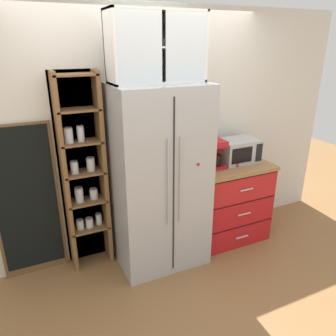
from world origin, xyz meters
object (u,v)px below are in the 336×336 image
object	(u,v)px
microwave	(238,150)
bottle_clear	(229,153)
coffee_maker	(215,153)
chalkboard_menu	(27,203)
mug_red	(236,162)
bottle_green	(198,157)
refrigerator	(159,178)

from	to	relation	value
microwave	bottle_clear	world-z (taller)	microwave
microwave	coffee_maker	bearing A→B (deg)	-172.85
chalkboard_menu	mug_red	bearing A→B (deg)	-9.11
coffee_maker	mug_red	size ratio (longest dim) A/B	2.65
bottle_clear	bottle_green	bearing A→B (deg)	175.00
refrigerator	microwave	world-z (taller)	refrigerator
microwave	bottle_clear	xyz separation A→B (m)	(-0.11, 0.01, -0.02)
mug_red	bottle_clear	world-z (taller)	bottle_clear
coffee_maker	bottle_green	size ratio (longest dim) A/B	1.25
refrigerator	bottle_clear	xyz separation A→B (m)	(0.90, 0.10, 0.10)
refrigerator	coffee_maker	xyz separation A→B (m)	(0.68, 0.05, 0.15)
microwave	bottle_green	size ratio (longest dim) A/B	1.78
coffee_maker	mug_red	bearing A→B (deg)	-19.47
microwave	bottle_green	bearing A→B (deg)	174.78
refrigerator	coffee_maker	distance (m)	0.70
mug_red	chalkboard_menu	xyz separation A→B (m)	(-2.13, 0.34, -0.19)
refrigerator	mug_red	distance (m)	0.90
microwave	refrigerator	bearing A→B (deg)	-174.85
coffee_maker	bottle_clear	world-z (taller)	coffee_maker
mug_red	bottle_green	size ratio (longest dim) A/B	0.47
coffee_maker	mug_red	world-z (taller)	coffee_maker
coffee_maker	bottle_clear	size ratio (longest dim) A/B	1.26
mug_red	bottle_clear	bearing A→B (deg)	90.80
chalkboard_menu	coffee_maker	bearing A→B (deg)	-7.82
refrigerator	bottle_green	distance (m)	0.55
bottle_clear	bottle_green	xyz separation A→B (m)	(-0.37, 0.03, 0.00)
chalkboard_menu	microwave	bearing A→B (deg)	-5.60
microwave	coffee_maker	size ratio (longest dim) A/B	1.42
microwave	chalkboard_menu	world-z (taller)	chalkboard_menu
microwave	bottle_green	xyz separation A→B (m)	(-0.49, 0.04, -0.02)
bottle_green	mug_red	bearing A→B (deg)	-23.84
bottle_green	chalkboard_menu	bearing A→B (deg)	174.29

